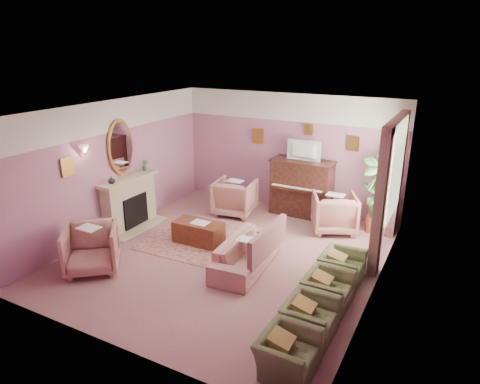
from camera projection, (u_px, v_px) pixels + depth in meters
The scene contains 48 objects.
floor at pixel (227, 255), 8.28m from camera, with size 5.50×6.00×0.01m, color #945F64.
ceiling at pixel (226, 109), 7.36m from camera, with size 5.50×6.00×0.01m, color beige.
wall_back at pixel (288, 152), 10.32m from camera, with size 5.50×0.02×2.80m, color gray.
wall_front at pixel (107, 254), 5.32m from camera, with size 5.50×0.02×2.80m, color gray.
wall_left at pixel (114, 167), 9.04m from camera, with size 0.02×6.00×2.80m, color gray.
wall_right at pixel (381, 213), 6.60m from camera, with size 0.02×6.00×2.80m, color gray.
picture_rail_band at pixel (290, 107), 9.96m from camera, with size 5.50×0.01×0.65m, color silver.
stripe_panel at pixel (392, 206), 7.80m from camera, with size 0.01×3.00×2.15m, color gray.
fireplace_surround at pixel (129, 203), 9.41m from camera, with size 0.30×1.40×1.10m, color #B7AC89.
fireplace_inset at pixel (134, 210), 9.42m from camera, with size 0.18×0.72×0.68m, color black.
fire_ember at pixel (136, 218), 9.46m from camera, with size 0.06×0.54×0.10m, color orange.
mantel_shelf at pixel (128, 179), 9.21m from camera, with size 0.40×1.55×0.07m, color #B7AC89.
hearth at pixel (138, 227), 9.50m from camera, with size 0.55×1.50×0.02m, color #B7AC89.
mirror_frame at pixel (121, 147), 9.05m from camera, with size 0.04×0.72×1.20m, color #AD8435.
mirror_glass at pixel (121, 147), 9.04m from camera, with size 0.01×0.60×1.06m, color white.
sconce_shade at pixel (84, 149), 8.08m from camera, with size 0.20×0.20×0.16m, color tan.
piano at pixel (302, 188), 10.08m from camera, with size 1.40×0.60×1.30m, color #351A14.
piano_keyshelf at pixel (296, 190), 9.76m from camera, with size 1.30×0.12×0.06m, color #351A14.
piano_keys at pixel (296, 188), 9.75m from camera, with size 1.20×0.08×0.02m, color silver.
piano_top at pixel (303, 161), 9.86m from camera, with size 1.45×0.65×0.04m, color #351A14.
television at pixel (303, 149), 9.73m from camera, with size 0.80×0.12×0.48m, color black.
print_back_left at pixel (258, 136), 10.54m from camera, with size 0.30×0.03×0.38m, color #AD8435.
print_back_right at pixel (353, 144), 9.48m from camera, with size 0.26×0.03×0.34m, color #AD8435.
print_back_mid at pixel (309, 129), 9.87m from camera, with size 0.22×0.03×0.26m, color #AD8435.
print_left_wall at pixel (67, 167), 7.91m from camera, with size 0.03×0.28×0.36m, color #AD8435.
window_blind at pixel (396, 169), 7.82m from camera, with size 0.03×1.40×1.80m, color beige.
curtain_left at pixel (380, 205), 7.22m from camera, with size 0.16×0.34×2.60m, color #875259.
curtain_right at pixel (397, 177), 8.75m from camera, with size 0.16×0.34×2.60m, color #875259.
pelmet at pixel (398, 122), 7.57m from camera, with size 0.16×2.20×0.16m, color #875259.
mantel_plant at pixel (145, 165), 9.61m from camera, with size 0.16×0.16×0.28m, color #468240.
mantel_vase at pixel (111, 180), 8.75m from camera, with size 0.16×0.16×0.16m, color silver.
area_rug at pixel (206, 243), 8.76m from camera, with size 2.50×1.80×0.01m, color #9E6359.
coffee_table at pixel (199, 232), 8.73m from camera, with size 1.00×0.50×0.45m, color #552716.
table_paper at pixel (200, 223), 8.63m from camera, with size 0.35×0.28×0.01m, color silver.
sofa at pixel (248, 247), 7.74m from camera, with size 0.63×1.88×0.76m, color #AE7269.
sofa_throw at pixel (268, 241), 7.49m from camera, with size 0.09×1.42×0.52m, color #875259.
floral_armchair_left at pixel (235, 195), 10.16m from camera, with size 0.89×0.89×0.93m, color #AE7269.
floral_armchair_right at pixel (334, 211), 9.22m from camera, with size 0.89×0.89×0.93m, color #AE7269.
floral_armchair_front at pixel (91, 246), 7.59m from camera, with size 0.89×0.89×0.93m, color #AE7269.
olive_chair_a at pixel (288, 348), 5.25m from camera, with size 0.55×0.78×0.67m, color #606941.
olive_chair_b at pixel (310, 313), 5.94m from camera, with size 0.55×0.78×0.67m, color #606941.
olive_chair_c at pixel (328, 285), 6.62m from camera, with size 0.55×0.78×0.67m, color #606941.
olive_chair_d at pixel (342, 262), 7.30m from camera, with size 0.55×0.78×0.67m, color #606941.
side_table at pixel (381, 214), 9.32m from camera, with size 0.52×0.52×0.70m, color white.
side_plant_big at pixel (383, 192), 9.15m from camera, with size 0.30×0.30×0.34m, color #468240.
side_plant_small at pixel (388, 196), 9.02m from camera, with size 0.16×0.16×0.28m, color #468240.
palm_pot at pixel (373, 224), 9.26m from camera, with size 0.34×0.34×0.34m, color #9D4B30.
palm_plant at pixel (378, 185), 8.97m from camera, with size 0.76×0.76×1.44m, color #468240.
Camera 1 is at (3.70, -6.44, 3.86)m, focal length 32.00 mm.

